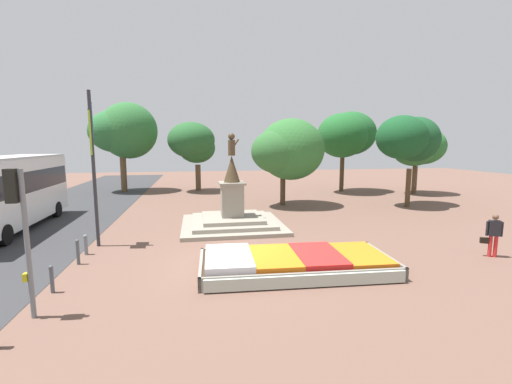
{
  "coord_description": "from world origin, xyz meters",
  "views": [
    {
      "loc": [
        -1.39,
        -11.77,
        4.25
      ],
      "look_at": [
        1.26,
        3.34,
        2.1
      ],
      "focal_mm": 24.0,
      "sensor_mm": 36.0,
      "label": 1
    }
  ],
  "objects": [
    {
      "name": "flower_planter",
      "position": [
        1.78,
        -1.08,
        0.28
      ],
      "size": [
        6.58,
        3.3,
        0.64
      ],
      "color": "#38281C",
      "rests_on": "ground_plane"
    },
    {
      "name": "kerb_bollard_mid_b",
      "position": [
        -5.59,
        0.85,
        0.48
      ],
      "size": [
        0.13,
        0.13,
        0.92
      ],
      "color": "#4C5156",
      "rests_on": "ground_plane"
    },
    {
      "name": "park_tree_street_side",
      "position": [
        -1.59,
        19.61,
        4.35
      ],
      "size": [
        4.2,
        4.31,
        6.2
      ],
      "color": "brown",
      "rests_on": "ground_plane"
    },
    {
      "name": "statue_monument",
      "position": [
        0.4,
        5.59,
        0.68
      ],
      "size": [
        5.14,
        5.14,
        4.8
      ],
      "color": "gray",
      "rests_on": "ground_plane"
    },
    {
      "name": "park_tree_far_left",
      "position": [
        4.83,
        10.87,
        3.81
      ],
      "size": [
        5.09,
        4.54,
        5.98
      ],
      "color": "#4C3823",
      "rests_on": "ground_plane"
    },
    {
      "name": "park_tree_far_right",
      "position": [
        11.71,
        16.81,
        5.08
      ],
      "size": [
        5.63,
        5.18,
        7.12
      ],
      "color": "#4C3823",
      "rests_on": "ground_plane"
    },
    {
      "name": "park_tree_mid_canopy",
      "position": [
        17.2,
        14.73,
        4.0
      ],
      "size": [
        4.5,
        4.04,
        5.65
      ],
      "color": "brown",
      "rests_on": "ground_plane"
    },
    {
      "name": "traffic_light_near_crossing",
      "position": [
        -5.53,
        -3.01,
        2.54
      ],
      "size": [
        0.41,
        0.28,
        3.69
      ],
      "color": "slate",
      "rests_on": "ground_plane"
    },
    {
      "name": "park_tree_distant",
      "position": [
        12.88,
        9.54,
        4.62
      ],
      "size": [
        4.84,
        3.89,
        6.14
      ],
      "color": "#4C3823",
      "rests_on": "ground_plane"
    },
    {
      "name": "pedestrian_with_handbag",
      "position": [
        9.6,
        -0.96,
        0.93
      ],
      "size": [
        0.68,
        0.43,
        1.65
      ],
      "color": "red",
      "rests_on": "ground_plane"
    },
    {
      "name": "kerb_bollard_north",
      "position": [
        -5.66,
        1.96,
        0.42
      ],
      "size": [
        0.15,
        0.15,
        0.8
      ],
      "color": "slate",
      "rests_on": "ground_plane"
    },
    {
      "name": "city_bus",
      "position": [
        -10.52,
        6.52,
        2.08
      ],
      "size": [
        2.54,
        9.82,
        3.65
      ],
      "color": "silver",
      "rests_on": "ground_plane"
    },
    {
      "name": "ground_plane",
      "position": [
        0.0,
        0.0,
        0.0
      ],
      "size": [
        85.56,
        85.56,
        0.0
      ],
      "primitive_type": "plane",
      "color": "brown"
    },
    {
      "name": "kerb_bollard_mid_a",
      "position": [
        -5.55,
        -1.54,
        0.43
      ],
      "size": [
        0.12,
        0.12,
        0.82
      ],
      "color": "#4C5156",
      "rests_on": "ground_plane"
    },
    {
      "name": "banner_pole",
      "position": [
        -5.51,
        3.09,
        3.51
      ],
      "size": [
        0.16,
        1.1,
        6.37
      ],
      "color": "#2D2D33",
      "rests_on": "ground_plane"
    },
    {
      "name": "park_tree_behind_statue",
      "position": [
        -7.65,
        20.55,
        5.39
      ],
      "size": [
        5.88,
        4.99,
        7.9
      ],
      "color": "brown",
      "rests_on": "ground_plane"
    }
  ]
}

